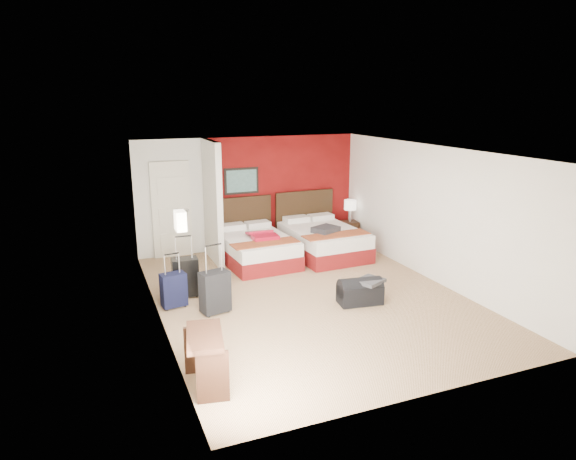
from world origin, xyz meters
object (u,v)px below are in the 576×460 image
bed_right (323,242)px  duffel_bag (360,293)px  red_suitcase_open (262,235)px  nightstand (349,232)px  suitcase_black (185,278)px  suitcase_navy (174,291)px  bed_left (256,250)px  suitcase_charcoal (215,293)px  desk (206,360)px  table_lamp (350,211)px

bed_right → duffel_bag: size_ratio=2.77×
bed_right → red_suitcase_open: 1.45m
nightstand → suitcase_black: size_ratio=0.77×
bed_right → suitcase_navy: bearing=-157.3°
red_suitcase_open → bed_left: bearing=137.1°
bed_right → suitcase_charcoal: 3.63m
red_suitcase_open → desk: size_ratio=0.87×
red_suitcase_open → table_lamp: bearing=19.0°
red_suitcase_open → table_lamp: size_ratio=1.40×
bed_left → desk: 4.69m
nightstand → table_lamp: 0.51m
bed_right → table_lamp: size_ratio=3.88×
bed_right → red_suitcase_open: (-1.42, -0.06, 0.31)m
suitcase_black → suitcase_navy: bearing=-121.6°
bed_left → suitcase_black: 2.16m
suitcase_navy → suitcase_black: bearing=46.2°
bed_right → duffel_bag: 2.72m
bed_right → nightstand: (1.01, 0.68, -0.04)m
bed_left → table_lamp: table_lamp is taller
bed_left → desk: bearing=-119.0°
suitcase_navy → duffel_bag: bearing=-28.0°
suitcase_charcoal → nightstand: bearing=22.5°
suitcase_black → suitcase_charcoal: suitcase_charcoal is taller
suitcase_black → bed_right: bearing=24.7°
table_lamp → red_suitcase_open: bearing=-163.1°
bed_left → table_lamp: 2.65m
desk → bed_left: bearing=74.9°
nightstand → suitcase_charcoal: (-3.95, -2.81, 0.08)m
desk → nightstand: bearing=57.5°
bed_right → nightstand: size_ratio=3.91×
bed_right → nightstand: 1.22m
bed_left → table_lamp: bearing=10.9°
red_suitcase_open → duffel_bag: red_suitcase_open is taller
bed_right → desk: 5.49m
table_lamp → desk: table_lamp is taller
bed_left → nightstand: bearing=10.9°
nightstand → duffel_bag: nightstand is taller
bed_right → duffel_bag: (-0.61, -2.65, -0.12)m
table_lamp → desk: size_ratio=0.62×
bed_left → suitcase_black: suitcase_black is taller
suitcase_navy → desk: (-0.05, -2.52, 0.07)m
bed_right → red_suitcase_open: bearing=179.8°
table_lamp → suitcase_charcoal: table_lamp is taller
bed_left → duffel_bag: (0.91, -2.69, -0.10)m
nightstand → bed_right: bearing=-139.2°
suitcase_navy → red_suitcase_open: bearing=28.5°
table_lamp → suitcase_black: bearing=-155.3°
desk → suitcase_black: bearing=94.4°
table_lamp → suitcase_black: size_ratio=0.77×
bed_left → red_suitcase_open: 0.35m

